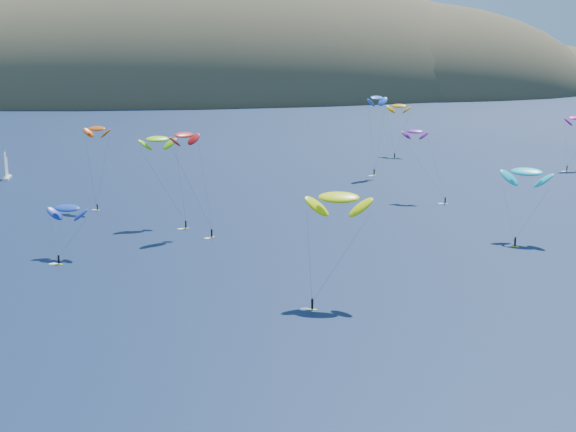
# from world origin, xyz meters

# --- Properties ---
(island) EXTENTS (730.00, 300.00, 210.00)m
(island) POSITION_xyz_m (39.40, 562.36, -10.74)
(island) COLOR #3D3526
(island) RESTS_ON ground
(sailboat) EXTENTS (7.80, 6.77, 9.78)m
(sailboat) POSITION_xyz_m (-70.68, 186.98, 0.87)
(sailboat) COLOR white
(sailboat) RESTS_ON ground
(kitesurfer_1) EXTENTS (8.25, 9.06, 22.51)m
(kitesurfer_1) POSITION_xyz_m (-40.79, 139.73, 20.35)
(kitesurfer_1) COLOR #FAFF1C
(kitesurfer_1) RESTS_ON ground
(kitesurfer_2) EXTENTS (12.60, 10.81, 20.31)m
(kitesurfer_2) POSITION_xyz_m (1.51, 56.36, 17.29)
(kitesurfer_2) COLOR #FAFF1C
(kitesurfer_2) RESTS_ON ground
(kitesurfer_3) EXTENTS (10.82, 12.08, 22.30)m
(kitesurfer_3) POSITION_xyz_m (-26.15, 119.43, 19.87)
(kitesurfer_3) COLOR #FAFF1C
(kitesurfer_3) RESTS_ON ground
(kitesurfer_4) EXTENTS (9.53, 8.28, 26.87)m
(kitesurfer_4) POSITION_xyz_m (44.55, 172.94, 24.35)
(kitesurfer_4) COLOR #FAFF1C
(kitesurfer_4) RESTS_ON ground
(kitesurfer_5) EXTENTS (11.88, 13.26, 17.76)m
(kitesurfer_5) POSITION_xyz_m (52.14, 87.70, 14.75)
(kitesurfer_5) COLOR #FAFF1C
(kitesurfer_5) RESTS_ON ground
(kitesurfer_6) EXTENTS (10.09, 13.16, 20.26)m
(kitesurfer_6) POSITION_xyz_m (43.43, 134.41, 18.25)
(kitesurfer_6) COLOR #FAFF1C
(kitesurfer_6) RESTS_ON ground
(kitesurfer_8) EXTENTS (10.73, 8.45, 19.31)m
(kitesurfer_8) POSITION_xyz_m (113.51, 171.76, 16.85)
(kitesurfer_8) COLOR #FAFF1C
(kitesurfer_8) RESTS_ON ground
(kitesurfer_9) EXTENTS (10.05, 11.47, 24.35)m
(kitesurfer_9) POSITION_xyz_m (-20.62, 108.02, 22.06)
(kitesurfer_9) COLOR #FAFF1C
(kitesurfer_9) RESTS_ON ground
(kitesurfer_10) EXTENTS (9.22, 11.40, 12.00)m
(kitesurfer_10) POSITION_xyz_m (-45.63, 92.90, 9.64)
(kitesurfer_10) COLOR #FAFF1C
(kitesurfer_10) RESTS_ON ground
(kitesurfer_11) EXTENTS (9.94, 14.88, 20.59)m
(kitesurfer_11) POSITION_xyz_m (65.82, 213.44, 18.06)
(kitesurfer_11) COLOR #FAFF1C
(kitesurfer_11) RESTS_ON ground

